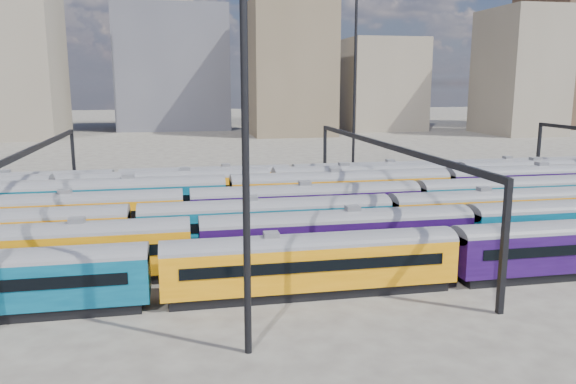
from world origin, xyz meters
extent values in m
plane|color=#47433C|center=(0.00, 0.00, 0.00)|extent=(500.00, 500.00, 0.00)
cube|color=black|center=(-0.12, -15.00, 0.33)|extent=(17.69, 2.30, 0.65)
cube|color=#BD7107|center=(-0.12, -15.00, 2.00)|extent=(18.62, 2.70, 2.70)
cylinder|color=#4C4C51|center=(-0.12, -15.00, 3.35)|extent=(18.62, 2.70, 2.70)
cube|color=black|center=(-0.12, -16.37, 2.33)|extent=(16.39, 0.06, 0.70)
cube|color=black|center=(-0.12, -13.63, 2.33)|extent=(16.39, 0.06, 0.70)
cube|color=slate|center=(-0.12, -15.00, 4.07)|extent=(0.93, 0.84, 0.33)
cube|color=black|center=(19.11, -13.63, 2.33)|extent=(16.39, 0.06, 0.70)
cube|color=black|center=(-17.41, -10.00, 0.35)|extent=(18.86, 2.45, 0.69)
cube|color=#BD7107|center=(-17.41, -10.00, 2.13)|extent=(19.85, 2.88, 2.88)
cylinder|color=#4C4C51|center=(-17.41, -10.00, 3.57)|extent=(19.85, 2.88, 2.88)
cube|color=black|center=(-17.41, -11.46, 2.48)|extent=(17.47, 0.06, 0.74)
cube|color=black|center=(-17.41, -8.54, 2.48)|extent=(17.47, 0.06, 0.74)
cube|color=slate|center=(-17.41, -10.00, 4.34)|extent=(0.99, 0.89, 0.35)
cube|color=black|center=(3.04, -10.00, 0.35)|extent=(18.86, 2.45, 0.69)
cube|color=#190734|center=(3.04, -10.00, 2.13)|extent=(19.85, 2.88, 2.88)
cylinder|color=#4C4C51|center=(3.04, -10.00, 3.57)|extent=(19.85, 2.88, 2.88)
cube|color=black|center=(3.04, -11.46, 2.48)|extent=(17.47, 0.06, 0.74)
cube|color=black|center=(3.04, -8.54, 2.48)|extent=(17.47, 0.06, 0.74)
cube|color=slate|center=(3.04, -10.00, 4.34)|extent=(0.99, 0.89, 0.35)
cube|color=black|center=(23.50, -8.54, 2.48)|extent=(17.47, 0.06, 0.74)
cube|color=black|center=(-1.36, -5.00, 0.35)|extent=(18.91, 2.45, 0.70)
cube|color=#053C54|center=(-1.36, -5.00, 2.14)|extent=(19.91, 2.89, 2.89)
cylinder|color=#4C4C51|center=(-1.36, -5.00, 3.58)|extent=(19.91, 2.89, 2.89)
cube|color=black|center=(-1.36, -6.46, 2.49)|extent=(17.52, 0.06, 0.75)
cube|color=black|center=(-1.36, -3.54, 2.49)|extent=(17.52, 0.06, 0.75)
cube|color=slate|center=(-1.36, -5.00, 4.35)|extent=(1.00, 0.90, 0.35)
cube|color=black|center=(19.15, -5.00, 0.35)|extent=(18.91, 2.45, 0.70)
cube|color=#BD7107|center=(19.15, -5.00, 2.14)|extent=(19.91, 2.89, 2.89)
cylinder|color=#4C4C51|center=(19.15, -5.00, 3.58)|extent=(19.91, 2.89, 2.89)
cube|color=black|center=(19.15, -6.46, 2.49)|extent=(17.52, 0.06, 0.75)
cube|color=black|center=(19.15, -3.54, 2.49)|extent=(17.52, 0.06, 0.75)
cube|color=slate|center=(19.15, -5.00, 4.35)|extent=(1.00, 0.90, 0.35)
cube|color=black|center=(-18.09, 0.00, 0.36)|extent=(19.48, 2.53, 0.72)
cube|color=#BD7107|center=(-18.09, 0.00, 2.20)|extent=(20.51, 2.97, 2.97)
cylinder|color=#4C4C51|center=(-18.09, 0.00, 3.69)|extent=(20.51, 2.97, 2.97)
cube|color=black|center=(-18.09, -1.51, 2.56)|extent=(18.05, 0.06, 0.77)
cube|color=black|center=(-18.09, 1.51, 2.56)|extent=(18.05, 0.06, 0.77)
cube|color=slate|center=(-18.09, 0.00, 4.48)|extent=(1.03, 0.92, 0.36)
cube|color=black|center=(3.02, 0.00, 0.36)|extent=(19.48, 2.53, 0.72)
cube|color=#190734|center=(3.02, 0.00, 2.20)|extent=(20.51, 2.97, 2.97)
cylinder|color=#4C4C51|center=(3.02, 0.00, 3.69)|extent=(20.51, 2.97, 2.97)
cube|color=black|center=(3.02, -1.51, 2.56)|extent=(18.05, 0.06, 0.77)
cube|color=black|center=(3.02, 1.51, 2.56)|extent=(18.05, 0.06, 0.77)
cube|color=slate|center=(3.02, 0.00, 4.48)|extent=(1.03, 0.92, 0.36)
cube|color=black|center=(24.13, 0.00, 0.36)|extent=(19.48, 2.53, 0.72)
cube|color=#053C54|center=(24.13, 0.00, 2.20)|extent=(20.51, 2.97, 2.97)
cylinder|color=#4C4C51|center=(24.13, 0.00, 3.69)|extent=(20.51, 2.97, 2.97)
cube|color=black|center=(24.13, -1.51, 2.56)|extent=(18.05, 0.06, 0.77)
cube|color=black|center=(24.13, 1.51, 2.56)|extent=(18.05, 0.06, 0.77)
cube|color=slate|center=(24.13, 0.00, 4.48)|extent=(1.03, 0.92, 0.36)
cube|color=black|center=(-14.83, 5.00, 0.38)|extent=(20.81, 2.70, 0.77)
cube|color=#053C54|center=(-14.83, 5.00, 2.36)|extent=(21.91, 3.18, 3.18)
cylinder|color=#4C4C51|center=(-14.83, 5.00, 3.94)|extent=(21.91, 3.18, 3.18)
cube|color=black|center=(-14.83, 3.39, 2.74)|extent=(19.28, 0.06, 0.82)
cube|color=black|center=(-14.83, 6.61, 2.74)|extent=(19.28, 0.06, 0.82)
cube|color=slate|center=(-14.83, 5.00, 4.79)|extent=(1.10, 0.99, 0.38)
cube|color=black|center=(7.68, 5.00, 0.38)|extent=(20.81, 2.70, 0.77)
cube|color=#BD7107|center=(7.68, 5.00, 2.36)|extent=(21.91, 3.18, 3.18)
cylinder|color=#4C4C51|center=(7.68, 5.00, 3.94)|extent=(21.91, 3.18, 3.18)
cube|color=black|center=(7.68, 3.39, 2.74)|extent=(19.28, 0.06, 0.82)
cube|color=black|center=(7.68, 6.61, 2.74)|extent=(19.28, 0.06, 0.82)
cube|color=slate|center=(7.68, 5.00, 4.79)|extent=(1.10, 0.99, 0.38)
cube|color=black|center=(30.19, 5.00, 0.38)|extent=(20.81, 2.70, 0.77)
cube|color=#190734|center=(30.19, 5.00, 2.36)|extent=(21.91, 3.18, 3.18)
cylinder|color=#4C4C51|center=(30.19, 5.00, 3.94)|extent=(21.91, 3.18, 3.18)
cube|color=black|center=(30.19, 3.39, 2.74)|extent=(19.28, 0.06, 0.82)
cube|color=black|center=(30.19, 6.61, 2.74)|extent=(19.28, 0.06, 0.82)
cube|color=slate|center=(30.19, 5.00, 4.79)|extent=(1.10, 0.99, 0.38)
cube|color=black|center=(-9.34, 10.00, 0.37)|extent=(19.94, 2.59, 0.73)
cube|color=#BD7107|center=(-9.34, 10.00, 2.26)|extent=(20.99, 3.04, 3.04)
cylinder|color=#4C4C51|center=(-9.34, 10.00, 3.78)|extent=(20.99, 3.04, 3.04)
cube|color=black|center=(-9.34, 8.46, 2.62)|extent=(18.47, 0.06, 0.79)
cube|color=black|center=(-9.34, 11.54, 2.62)|extent=(18.47, 0.06, 0.79)
cube|color=slate|center=(-9.34, 10.00, 4.59)|extent=(1.05, 0.94, 0.37)
cube|color=black|center=(12.25, 10.00, 0.37)|extent=(19.94, 2.59, 0.73)
cube|color=#190734|center=(12.25, 10.00, 2.26)|extent=(20.99, 3.04, 3.04)
cylinder|color=#4C4C51|center=(12.25, 10.00, 3.78)|extent=(20.99, 3.04, 3.04)
cube|color=black|center=(12.25, 8.46, 2.62)|extent=(18.47, 0.06, 0.79)
cube|color=black|center=(12.25, 11.54, 2.62)|extent=(18.47, 0.06, 0.79)
cube|color=slate|center=(12.25, 10.00, 4.59)|extent=(1.05, 0.94, 0.37)
cube|color=black|center=(33.84, 10.00, 0.37)|extent=(19.94, 2.59, 0.73)
cube|color=#BD7107|center=(33.84, 10.00, 2.26)|extent=(20.99, 3.04, 3.04)
cylinder|color=#4C4C51|center=(33.84, 10.00, 3.78)|extent=(20.99, 3.04, 3.04)
cube|color=black|center=(33.84, 8.46, 2.62)|extent=(18.47, 0.06, 0.79)
cube|color=black|center=(33.84, 11.54, 2.62)|extent=(18.47, 0.06, 0.79)
cube|color=slate|center=(33.84, 10.00, 4.59)|extent=(1.05, 0.94, 0.37)
cube|color=black|center=(-24.55, 15.00, 0.33)|extent=(17.91, 2.32, 0.66)
cube|color=#190734|center=(-24.55, 15.00, 2.03)|extent=(18.86, 2.73, 2.73)
cylinder|color=#4C4C51|center=(-24.55, 15.00, 3.39)|extent=(18.86, 2.73, 2.73)
cube|color=black|center=(-24.55, 13.61, 2.36)|extent=(16.59, 0.06, 0.71)
cube|color=black|center=(-24.55, 16.39, 2.36)|extent=(16.59, 0.06, 0.71)
cube|color=slate|center=(-24.55, 15.00, 4.12)|extent=(0.94, 0.85, 0.33)
cube|color=black|center=(-5.09, 15.00, 0.33)|extent=(17.91, 2.32, 0.66)
cube|color=#BD7107|center=(-5.09, 15.00, 2.03)|extent=(18.86, 2.73, 2.73)
cylinder|color=#4C4C51|center=(-5.09, 15.00, 3.39)|extent=(18.86, 2.73, 2.73)
cube|color=black|center=(-5.09, 13.61, 2.36)|extent=(16.59, 0.06, 0.71)
cube|color=black|center=(-5.09, 16.39, 2.36)|extent=(16.59, 0.06, 0.71)
cube|color=slate|center=(-5.09, 15.00, 4.12)|extent=(0.94, 0.85, 0.33)
cube|color=black|center=(14.37, 15.00, 0.33)|extent=(17.91, 2.32, 0.66)
cube|color=#BD7107|center=(14.37, 15.00, 2.03)|extent=(18.86, 2.73, 2.73)
cylinder|color=#4C4C51|center=(14.37, 15.00, 3.39)|extent=(18.86, 2.73, 2.73)
cube|color=black|center=(14.37, 13.61, 2.36)|extent=(16.59, 0.06, 0.71)
cube|color=black|center=(14.37, 16.39, 2.36)|extent=(16.59, 0.06, 0.71)
cube|color=slate|center=(14.37, 15.00, 4.12)|extent=(0.94, 0.85, 0.33)
cube|color=black|center=(33.82, 15.00, 0.33)|extent=(17.91, 2.32, 0.66)
cube|color=#190734|center=(33.82, 15.00, 2.03)|extent=(18.86, 2.73, 2.73)
cylinder|color=#4C4C51|center=(33.82, 15.00, 3.39)|extent=(18.86, 2.73, 2.73)
cube|color=black|center=(33.82, 13.61, 2.36)|extent=(16.59, 0.06, 0.71)
cube|color=black|center=(33.82, 16.39, 2.36)|extent=(16.59, 0.06, 0.71)
cube|color=slate|center=(33.82, 15.00, 4.12)|extent=(0.94, 0.85, 0.33)
cube|color=black|center=(-20.00, 20.00, 4.00)|extent=(0.35, 0.35, 8.00)
cube|color=black|center=(-20.00, 0.00, 7.80)|extent=(0.30, 40.00, 0.45)
cube|color=black|center=(10.00, -20.00, 4.00)|extent=(0.35, 0.35, 8.00)
cube|color=black|center=(10.00, 20.00, 4.00)|extent=(0.35, 0.35, 8.00)
cube|color=black|center=(10.00, 0.00, 7.80)|extent=(0.30, 40.00, 0.45)
cube|color=black|center=(40.00, 20.00, 4.00)|extent=(0.35, 0.35, 8.00)
cylinder|color=black|center=(-5.00, -22.00, 12.50)|extent=(0.36, 0.36, 25.00)
cylinder|color=black|center=(15.00, 24.00, 12.50)|extent=(0.36, 0.36, 25.00)
cube|color=#38383F|center=(-8.81, 123.01, 17.41)|extent=(31.45, 23.82, 34.83)
cube|color=brown|center=(20.99, 97.07, 16.99)|extent=(20.53, 21.40, 33.97)
cube|color=#665B4C|center=(50.05, 108.48, 12.82)|extent=(21.40, 20.66, 25.64)
cube|color=#665B4C|center=(80.21, 87.38, 16.07)|extent=(16.30, 22.06, 32.15)
cube|color=#332319|center=(108.76, 108.14, 24.11)|extent=(20.77, 27.95, 48.23)
camera|label=1|loc=(-8.07, -47.85, 13.20)|focal=35.00mm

